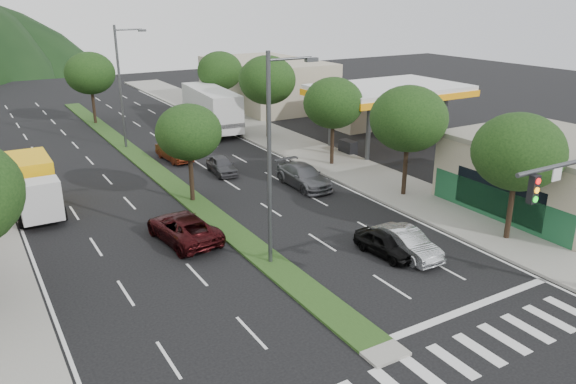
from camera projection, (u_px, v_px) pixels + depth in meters
ground at (377, 348)px, 20.56m from camera, size 160.00×160.00×0.00m
sidewalk_right at (302, 149)px, 46.82m from camera, size 5.00×90.00×0.15m
median at (144, 162)px, 43.21m from camera, size 1.60×56.00×0.12m
crosswalk at (415, 378)px, 18.94m from camera, size 19.00×2.20×0.01m
storefront_right at (550, 176)px, 33.45m from camera, size 9.00×10.00×4.00m
gas_canopy at (389, 92)px, 46.01m from camera, size 12.20×8.20×5.25m
bldg_right_far at (266, 83)px, 64.75m from camera, size 10.00×16.00×5.20m
tree_r_a at (518, 152)px, 27.99m from camera, size 4.60×4.60×6.63m
tree_r_b at (409, 119)px, 34.40m from camera, size 4.80×4.80×6.94m
tree_r_c at (333, 103)px, 40.97m from camera, size 4.40×4.40×6.48m
tree_r_d at (267, 80)px, 48.93m from camera, size 5.00×5.00×7.17m
tree_r_e at (220, 71)px, 57.12m from camera, size 4.60×4.60×6.71m
tree_med_near at (189, 132)px, 33.66m from camera, size 4.00×4.00×6.02m
tree_med_far at (90, 73)px, 54.53m from camera, size 4.80×4.80×6.94m
streetlight_near at (273, 151)px, 25.28m from camera, size 2.60×0.25×10.00m
streetlight_mid at (122, 81)px, 45.53m from camera, size 2.60×0.25×10.00m
sedan_silver at (407, 243)px, 27.66m from camera, size 1.50×4.10×1.34m
suv_maroon at (183, 228)px, 29.29m from camera, size 2.93×5.42×1.45m
car_queue_a at (385, 244)px, 27.73m from camera, size 1.74×3.63×1.20m
car_queue_b at (304, 176)px, 37.66m from camera, size 2.10×5.05×1.46m
car_queue_c at (174, 152)px, 43.60m from camera, size 1.79×4.27×1.37m
car_queue_d at (194, 133)px, 49.42m from camera, size 2.74×5.19×1.39m
car_queue_e at (222, 165)px, 40.42m from camera, size 1.78×3.77×1.25m
box_truck at (34, 187)px, 33.12m from camera, size 2.58×6.45×3.17m
motorhome at (211, 108)px, 53.08m from camera, size 4.04×10.35×3.88m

